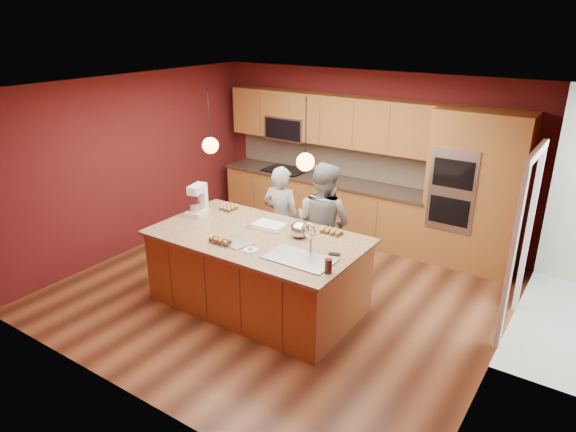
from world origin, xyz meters
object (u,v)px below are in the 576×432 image
Objects in this scene: person_right at (323,224)px; mixing_bowl at (300,229)px; island at (259,270)px; stand_mixer at (198,202)px; person_left at (281,219)px.

person_right is 0.77m from mixing_bowl.
person_right is at bearing 70.47° from island.
mixing_bowl is (1.54, 0.13, -0.08)m from stand_mixer.
mixing_bowl is at bearing 101.87° from person_right.
person_left is 1.21m from stand_mixer.
stand_mixer is 1.73× the size of mixing_bowl.
person_left is at bearing 108.43° from island.
person_left reaches higher than island.
stand_mixer is at bearing -175.14° from mixing_bowl.
person_right reaches higher than person_left.
island is 0.77m from mixing_bowl.
stand_mixer is at bearing 41.82° from person_left.
person_right reaches higher than mixing_bowl.
person_right is at bearing 173.47° from person_left.
person_right is 4.08× the size of stand_mixer.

